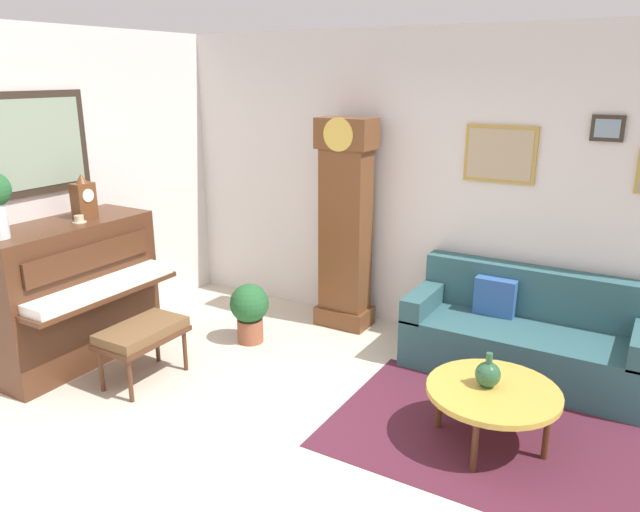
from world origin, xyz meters
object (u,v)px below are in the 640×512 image
(piano, at_px, (71,292))
(potted_plant, at_px, (250,309))
(mantel_clock, at_px, (84,198))
(grandfather_clock, at_px, (345,230))
(green_jug, at_px, (488,374))
(teacup, at_px, (79,220))
(couch, at_px, (525,336))
(piano_bench, at_px, (142,334))
(coffee_table, at_px, (493,393))

(piano, xyz_separation_m, potted_plant, (1.08, 1.05, -0.30))
(mantel_clock, bearing_deg, grandfather_clock, 44.82)
(grandfather_clock, bearing_deg, green_jug, -35.80)
(piano, xyz_separation_m, mantel_clock, (0.00, 0.23, 0.78))
(teacup, relative_size, potted_plant, 0.21)
(piano, relative_size, couch, 0.76)
(teacup, distance_m, green_jug, 3.43)
(grandfather_clock, distance_m, teacup, 2.37)
(piano_bench, height_order, green_jug, green_jug)
(couch, xyz_separation_m, coffee_table, (0.05, -1.17, 0.06))
(mantel_clock, bearing_deg, coffee_table, 5.69)
(mantel_clock, distance_m, teacup, 0.22)
(coffee_table, bearing_deg, piano_bench, -168.15)
(piano, height_order, coffee_table, piano)
(piano, bearing_deg, mantel_clock, 89.39)
(piano, relative_size, coffee_table, 1.64)
(couch, distance_m, coffee_table, 1.18)
(coffee_table, bearing_deg, potted_plant, 168.62)
(piano_bench, xyz_separation_m, teacup, (-0.70, 0.07, 0.84))
(mantel_clock, height_order, green_jug, mantel_clock)
(coffee_table, distance_m, teacup, 3.50)
(coffee_table, bearing_deg, grandfather_clock, 144.62)
(grandfather_clock, xyz_separation_m, potted_plant, (-0.56, -0.81, -0.64))
(grandfather_clock, height_order, teacup, grandfather_clock)
(teacup, bearing_deg, piano, -136.41)
(piano_bench, distance_m, grandfather_clock, 2.10)
(piano_bench, height_order, grandfather_clock, grandfather_clock)
(grandfather_clock, height_order, mantel_clock, grandfather_clock)
(piano, height_order, mantel_clock, mantel_clock)
(green_jug, bearing_deg, couch, 89.86)
(coffee_table, relative_size, green_jug, 3.67)
(couch, xyz_separation_m, potted_plant, (-2.32, -0.70, 0.01))
(couch, bearing_deg, mantel_clock, -155.97)
(grandfather_clock, xyz_separation_m, mantel_clock, (-1.64, -1.63, 0.43))
(couch, height_order, mantel_clock, mantel_clock)
(piano, distance_m, grandfather_clock, 2.51)
(potted_plant, bearing_deg, coffee_table, -11.38)
(grandfather_clock, relative_size, potted_plant, 3.62)
(piano, height_order, potted_plant, piano)
(grandfather_clock, bearing_deg, teacup, -131.19)
(piano, relative_size, grandfather_clock, 0.71)
(piano_bench, distance_m, couch, 3.13)
(couch, bearing_deg, piano, -152.85)
(grandfather_clock, relative_size, green_jug, 8.46)
(couch, xyz_separation_m, mantel_clock, (-3.41, -1.52, 1.08))
(piano, bearing_deg, couch, 27.15)
(couch, relative_size, potted_plant, 3.39)
(green_jug, bearing_deg, teacup, -171.44)
(mantel_clock, distance_m, potted_plant, 1.73)
(piano, distance_m, mantel_clock, 0.81)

